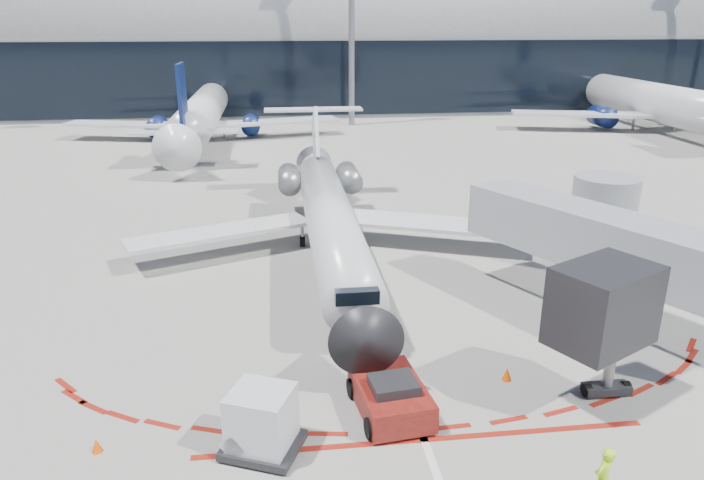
{
  "coord_description": "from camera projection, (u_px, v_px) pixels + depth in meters",
  "views": [
    {
      "loc": [
        -4.13,
        -27.12,
        12.19
      ],
      "look_at": [
        -0.68,
        1.14,
        2.06
      ],
      "focal_mm": 32.0,
      "sensor_mm": 36.0,
      "label": 1
    }
  ],
  "objects": [
    {
      "name": "ramp_worker",
      "position": [
        603.0,
        478.0,
        16.26
      ],
      "size": [
        0.8,
        0.73,
        1.83
      ],
      "primitive_type": "imported",
      "rotation": [
        0.0,
        0.0,
        3.71
      ],
      "color": "#B3F91A",
      "rests_on": "ground"
    },
    {
      "name": "safety_cone_left",
      "position": [
        97.0,
        445.0,
        18.58
      ],
      "size": [
        0.32,
        0.32,
        0.44
      ],
      "primitive_type": "cone",
      "color": "#FB5205",
      "rests_on": "ground"
    },
    {
      "name": "safety_cone_right",
      "position": [
        507.0,
        374.0,
        22.26
      ],
      "size": [
        0.35,
        0.35,
        0.48
      ],
      "primitive_type": "cone",
      "color": "#FB5205",
      "rests_on": "ground"
    },
    {
      "name": "bg_airliner_1",
      "position": [
        655.0,
        74.0,
        70.84
      ],
      "size": [
        37.75,
        39.97,
        12.21
      ],
      "primitive_type": null,
      "color": "silver",
      "rests_on": "ground"
    },
    {
      "name": "apron_centerline",
      "position": [
        363.0,
        272.0,
        31.79
      ],
      "size": [
        0.25,
        40.0,
        0.01
      ],
      "primitive_type": "cube",
      "color": "silver",
      "rests_on": "ground"
    },
    {
      "name": "ground",
      "position": [
        369.0,
        288.0,
        29.92
      ],
      "size": [
        260.0,
        260.0,
        0.0
      ],
      "primitive_type": "plane",
      "color": "gray",
      "rests_on": "ground"
    },
    {
      "name": "jet_bridge",
      "position": [
        603.0,
        242.0,
        27.22
      ],
      "size": [
        10.03,
        15.2,
        4.9
      ],
      "color": "#989AA1",
      "rests_on": "ground"
    },
    {
      "name": "regional_jet",
      "position": [
        329.0,
        214.0,
        33.62
      ],
      "size": [
        21.75,
        26.82,
        6.72
      ],
      "color": "silver",
      "rests_on": "ground"
    },
    {
      "name": "terminal_building",
      "position": [
        302.0,
        45.0,
        87.83
      ],
      "size": [
        150.0,
        24.15,
        24.0
      ],
      "color": "gray",
      "rests_on": "ground"
    },
    {
      "name": "light_mast_centre",
      "position": [
        352.0,
        14.0,
        71.19
      ],
      "size": [
        0.7,
        0.7,
        25.0
      ],
      "primitive_type": "cylinder",
      "color": "gray",
      "rests_on": "ground"
    },
    {
      "name": "pushback_tug",
      "position": [
        390.0,
        396.0,
        20.34
      ],
      "size": [
        2.6,
        5.36,
        1.37
      ],
      "rotation": [
        0.0,
        0.0,
        0.13
      ],
      "color": "#5E0D0D",
      "rests_on": "ground"
    },
    {
      "name": "bg_airliner_0",
      "position": [
        201.0,
        86.0,
        65.33
      ],
      "size": [
        33.59,
        35.56,
        10.87
      ],
      "primitive_type": null,
      "color": "silver",
      "rests_on": "ground"
    },
    {
      "name": "apron_stop_bar",
      "position": [
        424.0,
        440.0,
        19.17
      ],
      "size": [
        14.0,
        0.25,
        0.01
      ],
      "primitive_type": "cube",
      "color": "maroon",
      "rests_on": "ground"
    },
    {
      "name": "uld_container",
      "position": [
        262.0,
        422.0,
        18.36
      ],
      "size": [
        2.72,
        2.54,
        2.04
      ],
      "rotation": [
        0.0,
        0.0,
        -0.4
      ],
      "color": "black",
      "rests_on": "ground"
    }
  ]
}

